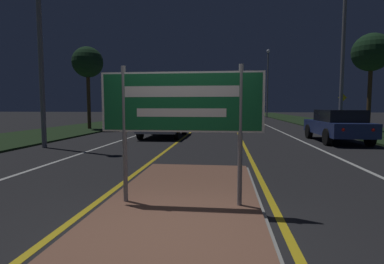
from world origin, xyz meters
name	(u,v)px	position (x,y,z in m)	size (l,w,h in m)	color
ground_plane	(170,237)	(0.00, 0.00, 0.00)	(160.00, 160.00, 0.00)	#232326
median_island	(181,207)	(0.00, 1.00, 0.04)	(2.53, 6.26, 0.10)	#999993
verge_left	(101,125)	(-9.50, 20.00, 0.04)	(5.00, 100.00, 0.08)	#1E3319
verge_right	(343,127)	(9.50, 20.00, 0.04)	(5.00, 100.00, 0.08)	#1E3319
centre_line_yellow_left	(203,123)	(-1.46, 25.00, 0.00)	(0.12, 70.00, 0.01)	gold
centre_line_yellow_right	(233,123)	(1.46, 25.00, 0.00)	(0.12, 70.00, 0.01)	gold
lane_line_white_left	(174,123)	(-4.20, 25.00, 0.00)	(0.12, 70.00, 0.01)	silver
lane_line_white_right	(263,124)	(4.20, 25.00, 0.00)	(0.12, 70.00, 0.01)	silver
edge_line_white_left	(144,123)	(-7.20, 25.00, 0.00)	(0.10, 70.00, 0.01)	silver
edge_line_white_right	(296,124)	(7.20, 25.00, 0.00)	(0.10, 70.00, 0.01)	silver
highway_sign	(181,107)	(0.00, 0.99, 1.59)	(2.49, 0.07, 2.12)	gray
streetlight_right_near	(345,14)	(6.61, 12.77, 6.25)	(0.48, 0.48, 10.23)	gray
streetlight_right_far	(268,77)	(6.56, 39.82, 5.72)	(0.46, 0.46, 9.50)	gray
car_receding_0	(337,125)	(5.68, 10.54, 0.77)	(1.88, 4.48, 1.45)	navy
car_receding_1	(246,116)	(2.45, 22.97, 0.74)	(1.93, 4.74, 1.39)	navy
car_approaching_0	(164,123)	(-2.54, 12.07, 0.74)	(2.03, 4.44, 1.38)	#B7B7BC
warning_sign	(342,107)	(9.03, 19.12, 1.55)	(0.60, 0.06, 2.45)	gray
roadside_palm_left	(88,63)	(-8.60, 16.10, 4.52)	(2.05, 2.05, 5.53)	#4C3823
roadside_palm_right	(371,53)	(9.43, 15.97, 4.81)	(2.26, 2.26, 5.92)	#4C3823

